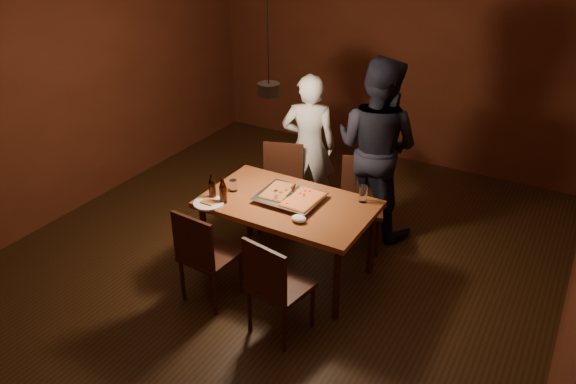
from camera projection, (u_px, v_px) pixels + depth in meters
The scene contains 19 objects.
room_shell at pixel (269, 130), 4.71m from camera, with size 6.00×6.00×6.00m.
dining_table at pixel (288, 209), 4.98m from camera, with size 1.50×0.90×0.75m.
chair_far_left at pixel (281, 179), 5.81m from camera, with size 0.53×0.53×0.49m.
chair_far_right at pixel (362, 194), 5.52m from camera, with size 0.55×0.55×0.49m.
chair_near_left at pixel (203, 249), 4.67m from camera, with size 0.45×0.45×0.49m.
chair_near_right at pixel (274, 280), 4.29m from camera, with size 0.48×0.48×0.49m.
pizza_tray at pixel (290, 198), 4.96m from camera, with size 0.55×0.45×0.05m, color silver.
pizza_meat at pixel (279, 191), 5.01m from camera, with size 0.22×0.36×0.02m, color maroon.
pizza_cheese at pixel (303, 199), 4.87m from camera, with size 0.26×0.41×0.02m, color gold.
spatula at pixel (290, 194), 4.95m from camera, with size 0.09×0.24×0.04m, color silver, non-canonical shape.
beer_bottle_a at pixel (212, 186), 4.95m from camera, with size 0.06×0.06×0.24m.
beer_bottle_b at pixel (223, 190), 4.88m from camera, with size 0.06×0.06×0.25m.
water_glass_left at pixel (233, 186), 5.10m from camera, with size 0.07×0.07×0.11m, color silver.
water_glass_right at pixel (363, 194), 4.92m from camera, with size 0.07×0.07×0.15m, color silver.
plate_slice at pixel (209, 203), 4.91m from camera, with size 0.27×0.27×0.03m.
napkin at pixel (299, 219), 4.64m from camera, with size 0.13×0.10×0.06m, color white.
diner_white at pixel (309, 146), 5.94m from camera, with size 0.57×0.38×1.57m, color silver.
diner_dark at pixel (376, 147), 5.58m from camera, with size 0.89×0.70×1.84m, color black.
pendant_lamp at pixel (269, 88), 4.54m from camera, with size 0.18×0.18×1.10m.
Camera 1 is at (2.33, -3.74, 3.16)m, focal length 35.00 mm.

